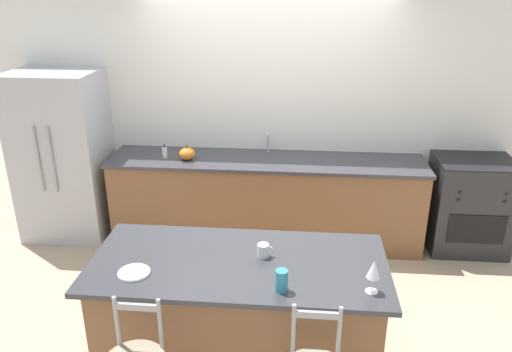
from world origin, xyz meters
The scene contains 13 objects.
ground_plane centered at (0.00, 0.00, 0.00)m, with size 18.00×18.00×0.00m, color tan.
wall_back centered at (0.00, 0.72, 1.35)m, with size 6.00×0.07×2.70m.
back_counter centered at (0.00, 0.39, 0.46)m, with size 3.20×0.70×0.91m.
sink_faucet centered at (0.00, 0.59, 1.05)m, with size 0.02×0.13×0.22m.
kitchen_island centered at (-0.04, -1.60, 0.46)m, with size 1.93×0.89×0.92m.
refrigerator centered at (-2.13, 0.35, 0.88)m, with size 0.88×0.72×1.77m.
oven_range centered at (2.06, 0.39, 0.48)m, with size 0.75×0.63×0.96m.
dinner_plate centered at (-0.67, -1.80, 0.93)m, with size 0.20×0.20×0.02m.
wine_glass centered at (0.78, -1.86, 1.07)m, with size 0.08×0.08×0.21m.
coffee_mug centered at (0.12, -1.52, 0.96)m, with size 0.11×0.08×0.09m.
tumbler_cup centered at (0.25, -1.89, 0.99)m, with size 0.07×0.07×0.14m.
pumpkin_decoration centered at (-0.80, 0.29, 0.97)m, with size 0.16×0.16×0.15m.
soap_bottle centered at (-1.03, 0.32, 0.97)m, with size 0.05×0.05×0.14m.
Camera 1 is at (0.32, -4.36, 2.64)m, focal length 35.00 mm.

